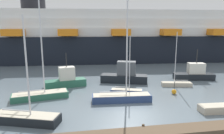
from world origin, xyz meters
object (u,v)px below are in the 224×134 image
sailboat_0 (122,96)px  sailboat_4 (40,94)px  fishing_boat_2 (66,80)px  channel_buoy_1 (174,92)px  fishing_boat_1 (194,74)px  fishing_boat_0 (125,75)px  sailboat_2 (176,83)px  sailboat_3 (127,90)px  sailboat_1 (26,117)px  cruise_ship (115,37)px

sailboat_0 → sailboat_4: sailboat_0 is taller
fishing_boat_2 → channel_buoy_1: size_ratio=3.76×
sailboat_0 → sailboat_4: bearing=168.6°
fishing_boat_1 → fishing_boat_0: bearing=-170.0°
sailboat_0 → fishing_boat_1: sailboat_0 is taller
sailboat_4 → sailboat_2: bearing=-4.2°
sailboat_0 → sailboat_3: sailboat_0 is taller
fishing_boat_0 → sailboat_3: bearing=-82.4°
sailboat_1 → cruise_ship: 39.88m
sailboat_0 → sailboat_3: bearing=70.1°
sailboat_0 → sailboat_1: (-9.99, -4.08, -0.13)m
fishing_boat_1 → fishing_boat_2: 21.38m
sailboat_1 → fishing_boat_0: bearing=63.7°
sailboat_4 → fishing_boat_1: bearing=2.1°
sailboat_3 → channel_buoy_1: sailboat_3 is taller
fishing_boat_0 → channel_buoy_1: size_ratio=4.57×
sailboat_0 → sailboat_2: 10.74m
sailboat_3 → sailboat_2: bearing=29.3°
sailboat_0 → cruise_ship: cruise_ship is taller
fishing_boat_2 → sailboat_0: bearing=-59.4°
fishing_boat_1 → fishing_boat_2: (-21.35, -1.00, 0.04)m
fishing_boat_0 → channel_buoy_1: 8.59m
sailboat_1 → sailboat_3: size_ratio=1.28×
sailboat_1 → fishing_boat_0: sailboat_1 is taller
sailboat_1 → sailboat_4: size_ratio=0.77×
sailboat_0 → channel_buoy_1: 7.61m
sailboat_2 → fishing_boat_2: (-16.48, 2.35, 0.63)m
sailboat_4 → sailboat_0: bearing=-26.1°
sailboat_1 → cruise_ship: cruise_ship is taller
sailboat_1 → fishing_boat_1: (24.36, 12.42, 0.48)m
sailboat_0 → sailboat_3: (1.37, 3.17, -0.30)m
fishing_boat_2 → cruise_ship: (12.01, 25.12, 4.90)m
sailboat_2 → fishing_boat_2: sailboat_2 is taller
sailboat_1 → sailboat_4: bearing=106.9°
sailboat_0 → sailboat_3: size_ratio=1.70×
sailboat_0 → fishing_boat_1: (14.38, 8.34, 0.35)m
fishing_boat_0 → fishing_boat_2: size_ratio=1.21×
sailboat_1 → sailboat_2: sailboat_1 is taller
sailboat_2 → sailboat_4: 19.48m
fishing_boat_0 → sailboat_0: bearing=-87.8°
sailboat_0 → fishing_boat_0: size_ratio=1.71×
fishing_boat_0 → fishing_boat_1: fishing_boat_0 is taller
fishing_boat_2 → cruise_ship: cruise_ship is taller
sailboat_4 → channel_buoy_1: sailboat_4 is taller
sailboat_1 → fishing_boat_0: size_ratio=1.29×
sailboat_2 → cruise_ship: (-4.48, 27.47, 5.53)m
sailboat_2 → fishing_boat_0: bearing=-13.0°
sailboat_2 → sailboat_4: sailboat_4 is taller
fishing_boat_1 → fishing_boat_2: bearing=-167.4°
sailboat_3 → fishing_boat_1: 14.01m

